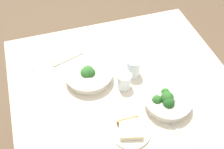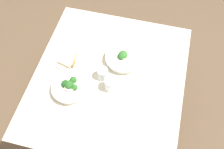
% 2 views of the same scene
% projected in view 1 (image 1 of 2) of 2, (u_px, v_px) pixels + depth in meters
% --- Properties ---
extents(dining_table, '(1.16, 1.02, 0.75)m').
position_uv_depth(dining_table, '(121.00, 95.00, 1.67)').
color(dining_table, beige).
rests_on(dining_table, ground_plane).
extents(broccoli_bowl_far, '(0.23, 0.23, 0.10)m').
position_uv_depth(broccoli_bowl_far, '(167.00, 102.00, 1.44)').
color(broccoli_bowl_far, silver).
rests_on(broccoli_bowl_far, dining_table).
extents(broccoli_bowl_near, '(0.25, 0.25, 0.09)m').
position_uv_depth(broccoli_bowl_near, '(89.00, 75.00, 1.56)').
color(broccoli_bowl_near, silver).
rests_on(broccoli_bowl_near, dining_table).
extents(bread_side_plate, '(0.18, 0.18, 0.04)m').
position_uv_depth(bread_side_plate, '(131.00, 130.00, 1.35)').
color(bread_side_plate, silver).
rests_on(bread_side_plate, dining_table).
extents(water_glass_center, '(0.08, 0.08, 0.10)m').
position_uv_depth(water_glass_center, '(133.00, 67.00, 1.58)').
color(water_glass_center, silver).
rests_on(water_glass_center, dining_table).
extents(water_glass_side, '(0.07, 0.07, 0.08)m').
position_uv_depth(water_glass_side, '(124.00, 81.00, 1.52)').
color(water_glass_side, silver).
rests_on(water_glass_side, dining_table).
extents(fork_by_far_bowl, '(0.07, 0.08, 0.00)m').
position_uv_depth(fork_by_far_bowl, '(35.00, 67.00, 1.64)').
color(fork_by_far_bowl, '#B7B7BC').
rests_on(fork_by_far_bowl, dining_table).
extents(fork_by_near_bowl, '(0.08, 0.09, 0.00)m').
position_uv_depth(fork_by_near_bowl, '(106.00, 106.00, 1.46)').
color(fork_by_near_bowl, '#B7B7BC').
rests_on(fork_by_near_bowl, dining_table).
extents(table_knife_left, '(0.09, 0.17, 0.00)m').
position_uv_depth(table_knife_left, '(185.00, 136.00, 1.35)').
color(table_knife_left, '#B7B7BC').
rests_on(table_knife_left, dining_table).
extents(napkin_folded_upper, '(0.23, 0.21, 0.01)m').
position_uv_depth(napkin_folded_upper, '(62.00, 52.00, 1.73)').
color(napkin_folded_upper, '#B1A997').
rests_on(napkin_folded_upper, dining_table).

